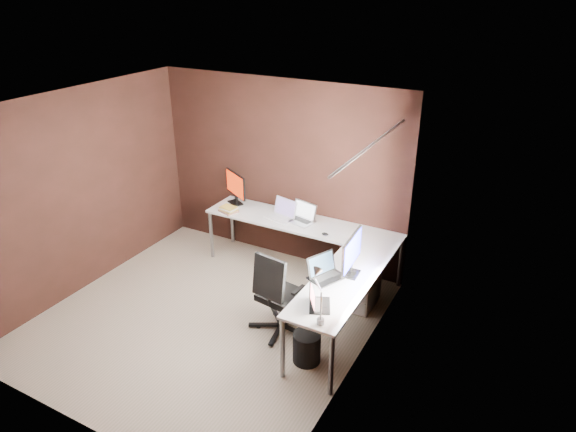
% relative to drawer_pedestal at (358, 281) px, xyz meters
% --- Properties ---
extents(room, '(3.60, 3.60, 2.50)m').
position_rel_drawer_pedestal_xyz_m(room, '(-1.09, -1.08, 0.98)').
color(room, tan).
rests_on(room, ground).
extents(desk, '(2.65, 2.25, 0.73)m').
position_rel_drawer_pedestal_xyz_m(desk, '(-0.59, -0.11, 0.38)').
color(desk, white).
rests_on(desk, ground).
extents(drawer_pedestal, '(0.42, 0.50, 0.60)m').
position_rel_drawer_pedestal_xyz_m(drawer_pedestal, '(0.00, 0.00, 0.00)').
color(drawer_pedestal, white).
rests_on(drawer_pedestal, ground).
extents(monitor_left, '(0.46, 0.28, 0.45)m').
position_rel_drawer_pedestal_xyz_m(monitor_left, '(-2.05, 0.46, 0.68)').
color(monitor_left, black).
rests_on(monitor_left, desk).
extents(monitor_right, '(0.15, 0.57, 0.47)m').
position_rel_drawer_pedestal_xyz_m(monitor_right, '(0.10, -0.56, 0.70)').
color(monitor_right, black).
rests_on(monitor_right, desk).
extents(laptop_white, '(0.42, 0.34, 0.24)m').
position_rel_drawer_pedestal_xyz_m(laptop_white, '(-1.24, 0.35, 0.48)').
color(laptop_white, white).
rests_on(laptop_white, desk).
extents(laptop_silver, '(0.41, 0.34, 0.24)m').
position_rel_drawer_pedestal_xyz_m(laptop_silver, '(-0.97, 0.39, 0.48)').
color(laptop_silver, silver).
rests_on(laptop_silver, desk).
extents(laptop_black_big, '(0.39, 0.44, 0.24)m').
position_rel_drawer_pedestal_xyz_m(laptop_black_big, '(-0.13, -0.73, 0.48)').
color(laptop_black_big, black).
rests_on(laptop_black_big, desk).
extents(laptop_black_small, '(0.31, 0.35, 0.19)m').
position_rel_drawer_pedestal_xyz_m(laptop_black_small, '(0.03, -1.26, 0.47)').
color(laptop_black_small, black).
rests_on(laptop_black_small, desk).
extents(book_stack, '(0.28, 0.25, 0.07)m').
position_rel_drawer_pedestal_xyz_m(book_stack, '(-1.98, 0.17, 0.47)').
color(book_stack, '#9E6955').
rests_on(book_stack, desk).
extents(mouse_left, '(0.09, 0.07, 0.03)m').
position_rel_drawer_pedestal_xyz_m(mouse_left, '(-1.91, 0.18, 0.45)').
color(mouse_left, black).
rests_on(mouse_left, desk).
extents(mouse_corner, '(0.10, 0.07, 0.03)m').
position_rel_drawer_pedestal_xyz_m(mouse_corner, '(-0.53, 0.15, 0.45)').
color(mouse_corner, black).
rests_on(mouse_corner, desk).
extents(desk_lamp, '(0.18, 0.21, 0.53)m').
position_rel_drawer_pedestal_xyz_m(desk_lamp, '(0.12, -1.44, 0.76)').
color(desk_lamp, slate).
rests_on(desk_lamp, desk).
extents(office_chair, '(0.56, 0.57, 1.00)m').
position_rel_drawer_pedestal_xyz_m(office_chair, '(-0.58, -0.92, -0.01)').
color(office_chair, black).
rests_on(office_chair, ground).
extents(wastebasket, '(0.31, 0.31, 0.34)m').
position_rel_drawer_pedestal_xyz_m(wastebasket, '(-0.08, -1.24, -0.13)').
color(wastebasket, black).
rests_on(wastebasket, ground).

